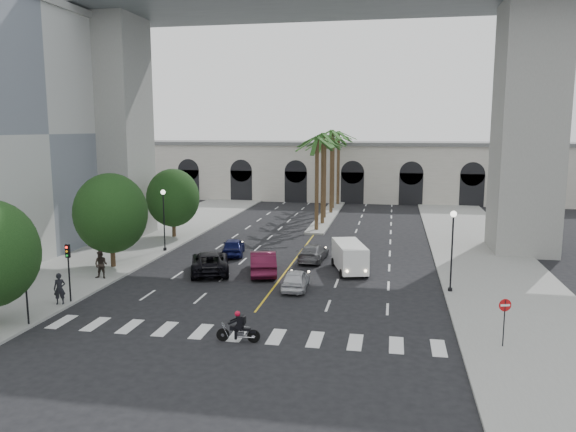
# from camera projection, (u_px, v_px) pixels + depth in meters

# --- Properties ---
(ground) EXTENTS (140.00, 140.00, 0.00)m
(ground) POSITION_uv_depth(u_px,v_px,m) (246.00, 324.00, 30.30)
(ground) COLOR black
(ground) RESTS_ON ground
(sidewalk_left) EXTENTS (8.00, 100.00, 0.15)m
(sidewalk_left) POSITION_uv_depth(u_px,v_px,m) (120.00, 252.00, 47.60)
(sidewalk_left) COLOR gray
(sidewalk_left) RESTS_ON ground
(sidewalk_right) EXTENTS (8.00, 100.00, 0.15)m
(sidewalk_right) POSITION_uv_depth(u_px,v_px,m) (491.00, 268.00, 42.10)
(sidewalk_right) COLOR gray
(sidewalk_right) RESTS_ON ground
(median) EXTENTS (2.00, 24.00, 0.20)m
(median) POSITION_uv_depth(u_px,v_px,m) (328.00, 216.00, 67.17)
(median) COLOR gray
(median) RESTS_ON ground
(pier_building) EXTENTS (71.00, 10.50, 8.50)m
(pier_building) POSITION_uv_depth(u_px,v_px,m) (341.00, 170.00, 83.03)
(pier_building) COLOR silver
(pier_building) RESTS_ON ground
(bridge) EXTENTS (75.00, 13.00, 26.00)m
(bridge) POSITION_uv_depth(u_px,v_px,m) (348.00, 34.00, 48.15)
(bridge) COLOR gray
(bridge) RESTS_ON ground
(palm_a) EXTENTS (3.20, 3.20, 10.30)m
(palm_a) POSITION_uv_depth(u_px,v_px,m) (317.00, 142.00, 56.07)
(palm_a) COLOR #47331E
(palm_a) RESTS_ON ground
(palm_b) EXTENTS (3.20, 3.20, 10.60)m
(palm_b) POSITION_uv_depth(u_px,v_px,m) (323.00, 139.00, 59.89)
(palm_b) COLOR #47331E
(palm_b) RESTS_ON ground
(palm_c) EXTENTS (3.20, 3.20, 10.10)m
(palm_c) POSITION_uv_depth(u_px,v_px,m) (325.00, 142.00, 63.90)
(palm_c) COLOR #47331E
(palm_c) RESTS_ON ground
(palm_d) EXTENTS (3.20, 3.20, 10.90)m
(palm_d) POSITION_uv_depth(u_px,v_px,m) (332.00, 135.00, 67.60)
(palm_d) COLOR #47331E
(palm_d) RESTS_ON ground
(palm_e) EXTENTS (3.20, 3.20, 10.40)m
(palm_e) POSITION_uv_depth(u_px,v_px,m) (333.00, 138.00, 71.60)
(palm_e) COLOR #47331E
(palm_e) RESTS_ON ground
(palm_f) EXTENTS (3.20, 3.20, 10.70)m
(palm_f) POSITION_uv_depth(u_px,v_px,m) (339.00, 136.00, 75.39)
(palm_f) COLOR #47331E
(palm_f) RESTS_ON ground
(street_tree_mid) EXTENTS (5.44, 5.44, 7.21)m
(street_tree_mid) POSITION_uv_depth(u_px,v_px,m) (111.00, 213.00, 41.74)
(street_tree_mid) COLOR #382616
(street_tree_mid) RESTS_ON ground
(street_tree_far) EXTENTS (5.04, 5.04, 6.68)m
(street_tree_far) POSITION_uv_depth(u_px,v_px,m) (173.00, 198.00, 53.43)
(street_tree_far) COLOR #382616
(street_tree_far) RESTS_ON ground
(lamp_post_left_far) EXTENTS (0.40, 0.40, 5.35)m
(lamp_post_left_far) POSITION_uv_depth(u_px,v_px,m) (164.00, 215.00, 47.42)
(lamp_post_left_far) COLOR black
(lamp_post_left_far) RESTS_ON ground
(lamp_post_right) EXTENTS (0.40, 0.40, 5.35)m
(lamp_post_right) POSITION_uv_depth(u_px,v_px,m) (452.00, 244.00, 35.48)
(lamp_post_right) COLOR black
(lamp_post_right) RESTS_ON ground
(traffic_signal_near) EXTENTS (0.25, 0.18, 3.65)m
(traffic_signal_near) POSITION_uv_depth(u_px,v_px,m) (26.00, 281.00, 29.56)
(traffic_signal_near) COLOR black
(traffic_signal_near) RESTS_ON ground
(traffic_signal_far) EXTENTS (0.25, 0.18, 3.65)m
(traffic_signal_far) POSITION_uv_depth(u_px,v_px,m) (68.00, 263.00, 33.44)
(traffic_signal_far) COLOR black
(traffic_signal_far) RESTS_ON ground
(motorcycle_rider) EXTENTS (2.21, 0.60, 1.59)m
(motorcycle_rider) POSITION_uv_depth(u_px,v_px,m) (239.00, 328.00, 27.70)
(motorcycle_rider) COLOR black
(motorcycle_rider) RESTS_ON ground
(car_a) EXTENTS (1.70, 3.98, 1.34)m
(car_a) POSITION_uv_depth(u_px,v_px,m) (296.00, 279.00, 36.80)
(car_a) COLOR silver
(car_a) RESTS_ON ground
(car_b) EXTENTS (3.08, 5.50, 1.72)m
(car_b) POSITION_uv_depth(u_px,v_px,m) (263.00, 262.00, 40.61)
(car_b) COLOR #460E22
(car_b) RESTS_ON ground
(car_c) EXTENTS (4.30, 6.26, 1.59)m
(car_c) POSITION_uv_depth(u_px,v_px,m) (210.00, 262.00, 40.99)
(car_c) COLOR black
(car_c) RESTS_ON ground
(car_d) EXTENTS (2.18, 4.76, 1.35)m
(car_d) POSITION_uv_depth(u_px,v_px,m) (313.00, 252.00, 44.67)
(car_d) COLOR slate
(car_d) RESTS_ON ground
(car_e) EXTENTS (2.54, 4.52, 1.45)m
(car_e) POSITION_uv_depth(u_px,v_px,m) (233.00, 247.00, 46.62)
(car_e) COLOR #0E1242
(car_e) RESTS_ON ground
(cargo_van) EXTENTS (3.12, 5.31, 2.13)m
(cargo_van) POSITION_uv_depth(u_px,v_px,m) (350.00, 256.00, 41.16)
(cargo_van) COLOR white
(cargo_van) RESTS_ON ground
(pedestrian_a) EXTENTS (0.79, 0.65, 1.86)m
(pedestrian_a) POSITION_uv_depth(u_px,v_px,m) (60.00, 289.00, 33.16)
(pedestrian_a) COLOR black
(pedestrian_a) RESTS_ON sidewalk_left
(pedestrian_b) EXTENTS (0.96, 0.76, 1.94)m
(pedestrian_b) POSITION_uv_depth(u_px,v_px,m) (101.00, 265.00, 38.83)
(pedestrian_b) COLOR black
(pedestrian_b) RESTS_ON sidewalk_left
(do_not_enter_sign) EXTENTS (0.59, 0.21, 2.50)m
(do_not_enter_sign) POSITION_uv_depth(u_px,v_px,m) (505.00, 313.00, 26.61)
(do_not_enter_sign) COLOR black
(do_not_enter_sign) RESTS_ON ground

